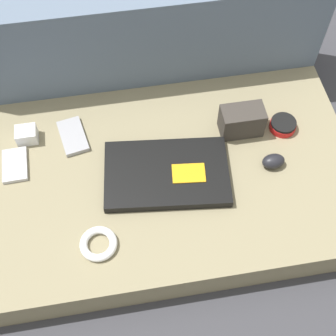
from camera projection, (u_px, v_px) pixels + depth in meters
The scene contains 11 objects.
ground_plane at pixel (168, 191), 1.40m from camera, with size 8.00×8.00×0.00m, color #38383D.
couch_seat at pixel (168, 182), 1.36m from camera, with size 1.07×0.64×0.11m.
couch_backrest at pixel (146, 42), 1.45m from camera, with size 1.07×0.20×0.41m.
laptop at pixel (167, 174), 1.29m from camera, with size 0.36×0.25×0.03m.
computer_mouse at pixel (273, 161), 1.30m from camera, with size 0.07×0.05×0.04m.
speaker_puck at pixel (283, 125), 1.38m from camera, with size 0.08×0.08×0.03m.
phone_silver at pixel (73, 136), 1.36m from camera, with size 0.09×0.14×0.01m.
phone_black at pixel (15, 165), 1.31m from camera, with size 0.07×0.11×0.01m.
camera_pouch at pixel (242, 121), 1.35m from camera, with size 0.12×0.07×0.09m.
charger_brick at pixel (27, 135), 1.35m from camera, with size 0.06×0.05×0.04m.
cable_coil at pixel (99, 244), 1.18m from camera, with size 0.10×0.10×0.02m.
Camera 1 is at (-0.11, -0.67, 1.23)m, focal length 50.00 mm.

